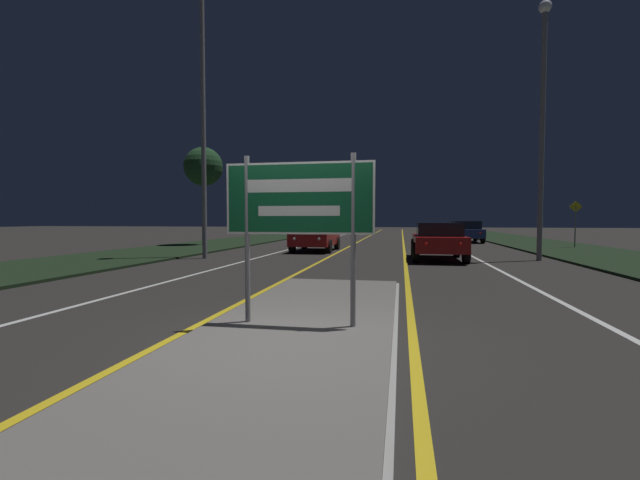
{
  "coord_description": "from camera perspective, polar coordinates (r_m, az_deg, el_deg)",
  "views": [
    {
      "loc": [
        1.33,
        -4.99,
        1.5
      ],
      "look_at": [
        0.0,
        2.03,
        1.16
      ],
      "focal_mm": 24.0,
      "sensor_mm": 36.0,
      "label": 1
    }
  ],
  "objects": [
    {
      "name": "edge_line_white_right",
      "position": [
        30.6,
        21.79,
        -0.26
      ],
      "size": [
        0.1,
        70.0,
        0.01
      ],
      "color": "silver",
      "rests_on": "ground_plane"
    },
    {
      "name": "verge_right",
      "position": [
        26.34,
        28.8,
        -0.78
      ],
      "size": [
        5.0,
        100.0,
        0.08
      ],
      "color": "black",
      "rests_on": "ground_plane"
    },
    {
      "name": "car_approaching_0",
      "position": [
        20.42,
        -0.53,
        0.56
      ],
      "size": [
        1.89,
        4.08,
        1.37
      ],
      "color": "maroon",
      "rests_on": "ground_plane"
    },
    {
      "name": "lane_line_white_left",
      "position": [
        30.54,
        0.3,
        -0.07
      ],
      "size": [
        0.12,
        70.0,
        0.01
      ],
      "color": "silver",
      "rests_on": "ground_plane"
    },
    {
      "name": "lane_line_white_right",
      "position": [
        30.17,
        16.19,
        -0.21
      ],
      "size": [
        0.12,
        70.0,
        0.01
      ],
      "color": "silver",
      "rests_on": "ground_plane"
    },
    {
      "name": "centre_line_yellow_left",
      "position": [
        30.16,
        5.36,
        -0.12
      ],
      "size": [
        0.12,
        70.0,
        0.01
      ],
      "color": "gold",
      "rests_on": "ground_plane"
    },
    {
      "name": "streetlight_left_near",
      "position": [
        17.97,
        -15.39,
        21.16
      ],
      "size": [
        0.56,
        0.56,
        11.12
      ],
      "color": "gray",
      "rests_on": "ground_plane"
    },
    {
      "name": "car_receding_0",
      "position": [
        16.51,
        15.46,
        0.03
      ],
      "size": [
        1.9,
        4.17,
        1.39
      ],
      "color": "maroon",
      "rests_on": "ground_plane"
    },
    {
      "name": "roadside_palm_left",
      "position": [
        25.34,
        -15.29,
        9.3
      ],
      "size": [
        2.17,
        2.17,
        5.5
      ],
      "color": "#4C3823",
      "rests_on": "verge_left"
    },
    {
      "name": "car_receding_1",
      "position": [
        30.03,
        18.79,
        1.14
      ],
      "size": [
        2.01,
        4.46,
        1.4
      ],
      "color": "navy",
      "rests_on": "ground_plane"
    },
    {
      "name": "streetlight_right_near",
      "position": [
        17.97,
        27.56,
        15.37
      ],
      "size": [
        0.44,
        0.44,
        9.29
      ],
      "color": "gray",
      "rests_on": "ground_plane"
    },
    {
      "name": "edge_line_white_left",
      "position": [
        31.22,
        -5.12,
        -0.02
      ],
      "size": [
        0.1,
        70.0,
        0.01
      ],
      "color": "silver",
      "rests_on": "ground_plane"
    },
    {
      "name": "median_island",
      "position": [
        5.87,
        -2.79,
        -11.67
      ],
      "size": [
        2.61,
        8.68,
        0.1
      ],
      "color": "#999993",
      "rests_on": "ground_plane"
    },
    {
      "name": "ground_plane",
      "position": [
        5.38,
        -4.14,
        -13.45
      ],
      "size": [
        160.0,
        160.0,
        0.0
      ],
      "primitive_type": "plane",
      "color": "#282623"
    },
    {
      "name": "warning_sign",
      "position": [
        25.51,
        30.91,
        2.38
      ],
      "size": [
        0.6,
        0.06,
        2.38
      ],
      "color": "gray",
      "rests_on": "verge_right"
    },
    {
      "name": "centre_line_yellow_right",
      "position": [
        30.03,
        11.04,
        -0.17
      ],
      "size": [
        0.12,
        70.0,
        0.01
      ],
      "color": "gold",
      "rests_on": "ground_plane"
    },
    {
      "name": "verge_left",
      "position": [
        27.28,
        -12.66,
        -0.4
      ],
      "size": [
        5.0,
        100.0,
        0.08
      ],
      "color": "black",
      "rests_on": "ground_plane"
    },
    {
      "name": "highway_sign",
      "position": [
        5.68,
        -2.84,
        4.58
      ],
      "size": [
        2.01,
        0.07,
        2.26
      ],
      "color": "gray",
      "rests_on": "median_island"
    }
  ]
}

